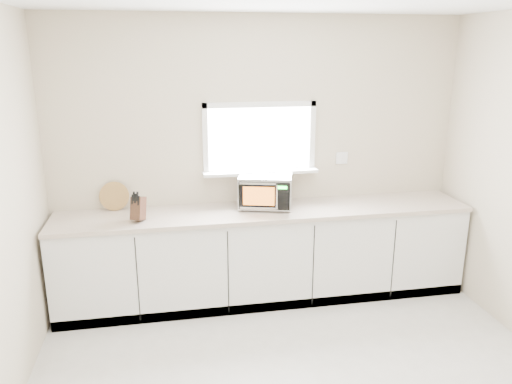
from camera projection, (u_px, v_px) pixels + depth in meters
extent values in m
cube|color=beige|center=(259.00, 158.00, 4.89)|extent=(4.00, 0.02, 2.70)
cube|color=white|center=(259.00, 138.00, 4.82)|extent=(1.00, 0.02, 0.60)
cube|color=white|center=(261.00, 172.00, 4.85)|extent=(1.12, 0.16, 0.03)
cube|color=white|center=(260.00, 105.00, 4.71)|extent=(1.10, 0.04, 0.05)
cube|color=white|center=(260.00, 171.00, 4.89)|extent=(1.10, 0.04, 0.05)
cube|color=white|center=(205.00, 140.00, 4.71)|extent=(0.05, 0.04, 0.70)
cube|color=white|center=(312.00, 137.00, 4.90)|extent=(0.05, 0.04, 0.70)
cube|color=white|center=(342.00, 158.00, 5.04)|extent=(0.12, 0.01, 0.12)
cube|color=silver|center=(265.00, 256.00, 4.86)|extent=(3.92, 0.60, 0.88)
cube|color=beige|center=(265.00, 211.00, 4.72)|extent=(3.92, 0.64, 0.04)
cylinder|color=black|center=(242.00, 210.00, 4.68)|extent=(0.02, 0.02, 0.01)
cylinder|color=black|center=(246.00, 201.00, 4.96)|extent=(0.02, 0.02, 0.01)
cylinder|color=black|center=(286.00, 211.00, 4.64)|extent=(0.02, 0.02, 0.01)
cylinder|color=black|center=(287.00, 202.00, 4.93)|extent=(0.02, 0.02, 0.01)
cube|color=#B3B6BB|center=(266.00, 190.00, 4.76)|extent=(0.57, 0.49, 0.30)
cube|color=black|center=(264.00, 196.00, 4.57)|extent=(0.46, 0.14, 0.26)
cube|color=orange|center=(259.00, 196.00, 4.57)|extent=(0.28, 0.08, 0.18)
cylinder|color=silver|center=(277.00, 197.00, 4.54)|extent=(0.02, 0.02, 0.23)
cube|color=black|center=(282.00, 197.00, 4.56)|extent=(0.12, 0.04, 0.25)
cube|color=#19FF33|center=(282.00, 188.00, 4.53)|extent=(0.08, 0.03, 0.03)
cube|color=silver|center=(266.00, 175.00, 4.72)|extent=(0.57, 0.49, 0.01)
cube|color=#3F2216|center=(138.00, 208.00, 4.38)|extent=(0.15, 0.21, 0.23)
cube|color=black|center=(132.00, 199.00, 4.31)|extent=(0.03, 0.04, 0.08)
cube|color=black|center=(135.00, 198.00, 4.30)|extent=(0.03, 0.04, 0.08)
cube|color=black|center=(139.00, 201.00, 4.30)|extent=(0.03, 0.04, 0.08)
cube|color=black|center=(134.00, 196.00, 4.30)|extent=(0.03, 0.04, 0.08)
cube|color=black|center=(137.00, 196.00, 4.29)|extent=(0.03, 0.04, 0.08)
cylinder|color=#AE8743|center=(114.00, 196.00, 4.67)|extent=(0.27, 0.07, 0.27)
cylinder|color=#B3B6BB|center=(284.00, 199.00, 4.73)|extent=(0.14, 0.14, 0.18)
cylinder|color=black|center=(285.00, 188.00, 4.70)|extent=(0.14, 0.14, 0.04)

